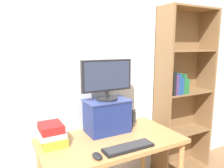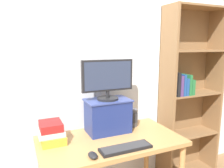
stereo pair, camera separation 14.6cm
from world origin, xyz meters
name	(u,v)px [view 1 (the left image)]	position (x,y,z in m)	size (l,w,h in m)	color
back_wall	(90,69)	(0.00, 0.44, 1.30)	(7.00, 0.08, 2.60)	silver
desk	(111,149)	(0.00, 0.00, 0.65)	(1.21, 0.66, 0.74)	#B7844C
bookshelf_unit	(182,91)	(1.10, 0.28, 0.99)	(0.72, 0.28, 1.95)	olive
riser_box	(107,115)	(0.04, 0.16, 0.89)	(0.41, 0.26, 0.31)	navy
computer_monitor	(107,79)	(0.04, 0.16, 1.24)	(0.48, 0.19, 0.36)	black
keyboard	(128,147)	(0.03, -0.23, 0.75)	(0.41, 0.13, 0.02)	black
computer_mouse	(97,156)	(-0.24, -0.24, 0.75)	(0.06, 0.10, 0.04)	black
book_stack	(52,135)	(-0.47, 0.15, 0.82)	(0.21, 0.26, 0.17)	gold
desk_speaker	(131,117)	(0.32, 0.19, 0.82)	(0.09, 0.09, 0.18)	#4C4C51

